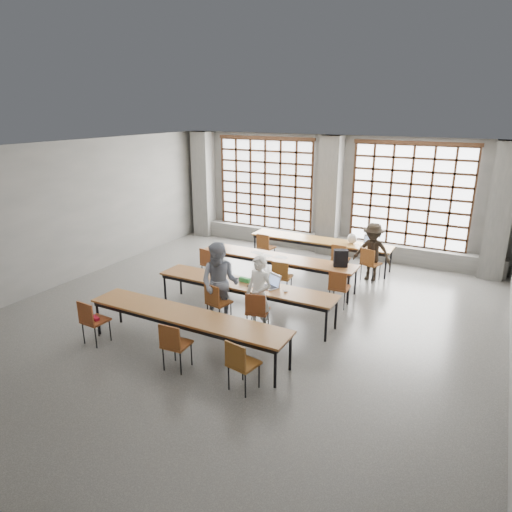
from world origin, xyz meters
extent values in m
plane|color=#4E4F4C|center=(0.00, 0.00, 0.00)|extent=(11.00, 11.00, 0.00)
plane|color=silver|center=(0.00, 0.00, 3.50)|extent=(11.00, 11.00, 0.00)
plane|color=#5B5B58|center=(0.00, 5.50, 1.75)|extent=(10.00, 0.00, 10.00)
plane|color=#5B5B58|center=(-5.00, 0.00, 1.75)|extent=(0.00, 11.00, 11.00)
cube|color=#5D5D5A|center=(-4.50, 5.22, 1.75)|extent=(0.60, 0.55, 3.50)
cube|color=#5D5D5A|center=(0.00, 5.22, 1.75)|extent=(0.60, 0.55, 3.50)
cube|color=#5D5D5A|center=(4.50, 5.22, 1.75)|extent=(0.60, 0.55, 3.50)
cube|color=white|center=(-2.25, 5.48, 1.90)|extent=(3.20, 0.02, 2.80)
cube|color=black|center=(-2.25, 5.40, 1.90)|extent=(3.20, 0.05, 2.80)
cube|color=black|center=(-2.25, 5.40, 0.45)|extent=(3.32, 0.07, 0.10)
cube|color=black|center=(-2.25, 5.40, 3.35)|extent=(3.32, 0.07, 0.10)
cube|color=white|center=(2.25, 5.48, 1.90)|extent=(3.20, 0.02, 2.80)
cube|color=black|center=(2.25, 5.40, 1.90)|extent=(3.20, 0.05, 2.80)
cube|color=black|center=(2.25, 5.40, 0.45)|extent=(3.32, 0.07, 0.10)
cube|color=black|center=(2.25, 5.40, 3.35)|extent=(3.32, 0.07, 0.10)
cube|color=#5D5D5A|center=(0.00, 5.30, 0.25)|extent=(9.80, 0.35, 0.50)
cube|color=brown|center=(0.19, 4.04, 0.71)|extent=(4.00, 0.70, 0.04)
cube|color=black|center=(0.19, 4.04, 0.65)|extent=(3.90, 0.64, 0.08)
cylinder|color=black|center=(-1.73, 3.75, 0.34)|extent=(0.05, 0.05, 0.69)
cylinder|color=black|center=(-1.73, 4.33, 0.34)|extent=(0.05, 0.05, 0.69)
cylinder|color=black|center=(2.11, 3.75, 0.34)|extent=(0.05, 0.05, 0.69)
cylinder|color=black|center=(2.11, 4.33, 0.34)|extent=(0.05, 0.05, 0.69)
cube|color=brown|center=(-0.21, 2.09, 0.71)|extent=(4.00, 0.70, 0.04)
cube|color=black|center=(-0.21, 2.09, 0.65)|extent=(3.90, 0.64, 0.08)
cylinder|color=black|center=(-2.13, 1.80, 0.34)|extent=(0.05, 0.05, 0.69)
cylinder|color=black|center=(-2.13, 2.38, 0.34)|extent=(0.05, 0.05, 0.69)
cylinder|color=black|center=(1.71, 1.80, 0.34)|extent=(0.05, 0.05, 0.69)
cylinder|color=black|center=(1.71, 2.38, 0.34)|extent=(0.05, 0.05, 0.69)
cube|color=brown|center=(-0.03, 0.15, 0.71)|extent=(4.00, 0.70, 0.04)
cube|color=black|center=(-0.03, 0.15, 0.65)|extent=(3.90, 0.64, 0.08)
cylinder|color=black|center=(-1.95, -0.14, 0.34)|extent=(0.05, 0.05, 0.69)
cylinder|color=black|center=(-1.95, 0.44, 0.34)|extent=(0.05, 0.05, 0.69)
cylinder|color=black|center=(1.89, -0.14, 0.34)|extent=(0.05, 0.05, 0.69)
cylinder|color=black|center=(1.89, 0.44, 0.34)|extent=(0.05, 0.05, 0.69)
cube|color=brown|center=(-0.22, -1.66, 0.71)|extent=(4.00, 0.70, 0.04)
cube|color=black|center=(-0.22, -1.66, 0.65)|extent=(3.90, 0.64, 0.08)
cylinder|color=black|center=(-2.14, -1.95, 0.34)|extent=(0.05, 0.05, 0.69)
cylinder|color=black|center=(-2.14, -1.37, 0.34)|extent=(0.05, 0.05, 0.69)
cylinder|color=black|center=(1.70, -1.95, 0.34)|extent=(0.05, 0.05, 0.69)
cylinder|color=black|center=(1.70, -1.37, 0.34)|extent=(0.05, 0.05, 0.69)
cube|color=brown|center=(-1.21, 3.49, 0.45)|extent=(0.45, 0.45, 0.04)
cube|color=brown|center=(-1.23, 3.29, 0.68)|extent=(0.40, 0.06, 0.40)
cylinder|color=black|center=(-1.21, 3.49, 0.23)|extent=(0.02, 0.02, 0.45)
cube|color=brown|center=(0.99, 3.49, 0.45)|extent=(0.43, 0.43, 0.04)
cube|color=brown|center=(0.98, 3.29, 0.68)|extent=(0.40, 0.04, 0.40)
cylinder|color=black|center=(0.99, 3.49, 0.23)|extent=(0.02, 0.02, 0.45)
cube|color=brown|center=(1.79, 3.49, 0.45)|extent=(0.52, 0.52, 0.04)
cube|color=brown|center=(1.73, 3.30, 0.68)|extent=(0.39, 0.15, 0.40)
cylinder|color=black|center=(1.79, 3.49, 0.23)|extent=(0.02, 0.02, 0.45)
cube|color=brown|center=(-1.81, 1.54, 0.45)|extent=(0.49, 0.49, 0.04)
cube|color=brown|center=(-1.84, 1.34, 0.68)|extent=(0.40, 0.10, 0.40)
cylinder|color=black|center=(-1.81, 1.54, 0.23)|extent=(0.02, 0.02, 0.45)
cube|color=brown|center=(0.19, 1.54, 0.45)|extent=(0.47, 0.47, 0.04)
cube|color=brown|center=(0.22, 1.34, 0.68)|extent=(0.40, 0.08, 0.40)
cylinder|color=black|center=(0.19, 1.54, 0.23)|extent=(0.02, 0.02, 0.45)
cube|color=#672F14|center=(1.59, 1.54, 0.45)|extent=(0.43, 0.43, 0.04)
cube|color=#672F14|center=(1.60, 1.34, 0.68)|extent=(0.40, 0.04, 0.40)
cylinder|color=black|center=(1.59, 1.54, 0.23)|extent=(0.02, 0.02, 0.45)
cube|color=brown|center=(-0.33, -0.40, 0.45)|extent=(0.50, 0.50, 0.04)
cube|color=brown|center=(-0.37, -0.60, 0.68)|extent=(0.40, 0.11, 0.40)
cylinder|color=black|center=(-0.33, -0.40, 0.23)|extent=(0.02, 0.02, 0.45)
cube|color=brown|center=(0.57, -0.40, 0.45)|extent=(0.51, 0.51, 0.04)
cube|color=brown|center=(0.62, -0.60, 0.68)|extent=(0.40, 0.12, 0.40)
cylinder|color=black|center=(0.57, -0.40, 0.23)|extent=(0.02, 0.02, 0.45)
cube|color=brown|center=(-1.92, -2.21, 0.45)|extent=(0.44, 0.44, 0.04)
cube|color=brown|center=(-1.93, -2.41, 0.68)|extent=(0.40, 0.05, 0.40)
cylinder|color=black|center=(-1.92, -2.21, 0.23)|extent=(0.02, 0.02, 0.45)
cube|color=maroon|center=(-0.02, -2.21, 0.45)|extent=(0.45, 0.45, 0.04)
cube|color=maroon|center=(0.00, -2.41, 0.68)|extent=(0.40, 0.06, 0.40)
cylinder|color=black|center=(-0.02, -2.21, 0.23)|extent=(0.02, 0.02, 0.45)
cube|color=brown|center=(1.28, -2.21, 0.45)|extent=(0.49, 0.49, 0.04)
cube|color=brown|center=(1.25, -2.41, 0.68)|extent=(0.40, 0.10, 0.40)
cylinder|color=black|center=(1.28, -2.21, 0.23)|extent=(0.02, 0.02, 0.45)
imported|color=white|center=(0.57, -0.35, 0.78)|extent=(0.63, 0.47, 1.57)
imported|color=#18274A|center=(-0.33, -0.35, 0.85)|extent=(0.96, 0.83, 1.71)
imported|color=black|center=(1.79, 3.54, 0.75)|extent=(0.99, 0.59, 1.50)
cube|color=#B1B2B6|center=(0.52, 0.20, 0.74)|extent=(0.44, 0.39, 0.02)
cube|color=black|center=(0.52, 0.19, 0.75)|extent=(0.35, 0.29, 0.00)
cube|color=#B1B2B6|center=(0.58, 0.32, 0.86)|extent=(0.36, 0.21, 0.26)
cube|color=#91AFFB|center=(0.57, 0.31, 0.83)|extent=(0.30, 0.17, 0.21)
cube|color=#BABABF|center=(1.54, 4.09, 0.74)|extent=(0.38, 0.28, 0.02)
cube|color=black|center=(1.53, 4.08, 0.75)|extent=(0.31, 0.20, 0.00)
cube|color=#BABABF|center=(1.54, 4.23, 0.86)|extent=(0.36, 0.09, 0.26)
cube|color=#86AAE7|center=(1.54, 4.21, 0.83)|extent=(0.31, 0.07, 0.21)
ellipsoid|color=white|center=(0.92, 0.13, 0.75)|extent=(0.12, 0.10, 0.04)
cube|color=#2B833A|center=(-0.08, 0.23, 0.78)|extent=(0.26, 0.11, 0.09)
cube|color=black|center=(0.15, 0.05, 0.74)|extent=(0.14, 0.07, 0.01)
cube|color=white|center=(-0.81, 2.14, 0.73)|extent=(0.34, 0.28, 0.00)
cube|color=white|center=(-0.51, 2.04, 0.73)|extent=(0.35, 0.29, 0.00)
cube|color=white|center=(-0.11, 2.09, 0.73)|extent=(0.31, 0.24, 0.00)
cube|color=black|center=(1.39, 2.14, 0.93)|extent=(0.37, 0.31, 0.40)
ellipsoid|color=silver|center=(1.09, 4.09, 0.87)|extent=(0.32, 0.29, 0.29)
cube|color=#B31631|center=(-1.92, -2.21, 0.50)|extent=(0.21, 0.14, 0.06)
camera|label=1|loc=(4.39, -7.62, 4.26)|focal=32.00mm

